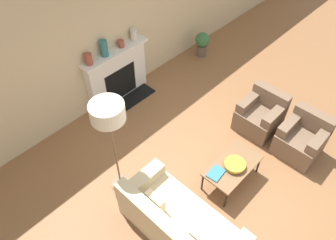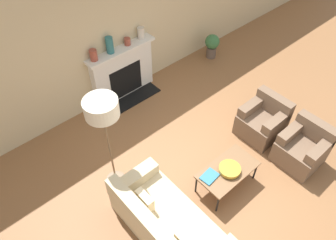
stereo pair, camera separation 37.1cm
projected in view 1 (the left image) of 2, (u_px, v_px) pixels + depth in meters
ground_plane at (222, 172)px, 5.87m from camera, size 18.00×18.00×0.00m
wall_back at (104, 38)px, 6.25m from camera, size 18.00×0.06×2.90m
fireplace at (118, 75)px, 6.86m from camera, size 1.55×0.59×1.18m
couch at (180, 225)px, 4.86m from camera, size 0.90×1.94×0.80m
armchair_near at (302, 139)px, 5.98m from camera, size 0.75×0.74×0.83m
armchair_far at (260, 115)px, 6.40m from camera, size 0.75×0.74×0.83m
coffee_table at (233, 166)px, 5.46m from camera, size 1.04×0.56×0.45m
bowl at (235, 164)px, 5.38m from camera, size 0.36×0.36×0.08m
book at (216, 173)px, 5.31m from camera, size 0.31×0.24×0.02m
floor_lamp at (108, 117)px, 4.51m from camera, size 0.49×0.49×1.90m
mantel_vase_left at (89, 59)px, 6.06m from camera, size 0.14×0.14×0.22m
mantel_vase_center_left at (104, 48)px, 6.21m from camera, size 0.15×0.15×0.33m
mantel_vase_center_right at (121, 44)px, 6.48m from camera, size 0.13×0.13×0.14m
mantel_vase_right at (134, 35)px, 6.62m from camera, size 0.15×0.15×0.24m
potted_plant at (202, 43)px, 8.10m from camera, size 0.35×0.35×0.62m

